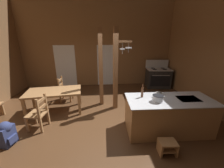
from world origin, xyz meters
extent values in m
cube|color=#4C301C|center=(0.00, 0.00, -0.05)|extent=(8.10, 7.93, 0.10)
cube|color=brown|center=(0.00, 3.64, 2.17)|extent=(8.10, 0.14, 4.34)
cube|color=white|center=(-1.64, 3.56, 1.02)|extent=(1.00, 0.01, 2.05)
cube|color=white|center=(0.37, 3.56, 1.02)|extent=(0.84, 0.01, 2.05)
cube|color=#9E7044|center=(1.77, -0.43, 0.44)|extent=(2.13, 0.98, 0.89)
cube|color=#B7BABF|center=(1.77, -0.43, 0.90)|extent=(2.20, 1.04, 0.02)
cube|color=black|center=(2.24, -0.45, 0.91)|extent=(0.54, 0.42, 0.00)
cube|color=black|center=(1.78, 0.00, 0.05)|extent=(2.00, 0.12, 0.10)
cube|color=#282828|center=(2.95, 2.94, 0.45)|extent=(1.17, 0.86, 0.90)
cube|color=black|center=(2.91, 2.56, 0.42)|extent=(0.93, 0.10, 0.52)
cylinder|color=#B7BABF|center=(2.91, 2.53, 0.70)|extent=(0.82, 0.11, 0.02)
cube|color=#B7BABF|center=(2.95, 2.94, 0.92)|extent=(1.21, 0.91, 0.03)
cube|color=#B7BABF|center=(2.99, 3.30, 1.12)|extent=(1.14, 0.15, 0.40)
cylinder|color=black|center=(3.18, 2.76, 0.94)|extent=(0.22, 0.22, 0.01)
cylinder|color=black|center=(2.69, 2.81, 0.94)|extent=(0.22, 0.22, 0.01)
cylinder|color=black|center=(3.21, 3.07, 0.94)|extent=(0.22, 0.22, 0.01)
cylinder|color=black|center=(2.72, 3.11, 0.94)|extent=(0.22, 0.22, 0.01)
cylinder|color=black|center=(3.24, 2.51, 0.82)|extent=(0.05, 0.03, 0.04)
cylinder|color=black|center=(3.02, 2.53, 0.82)|extent=(0.05, 0.03, 0.04)
cylinder|color=black|center=(2.80, 2.55, 0.82)|extent=(0.05, 0.03, 0.04)
cylinder|color=black|center=(2.58, 2.57, 0.82)|extent=(0.05, 0.03, 0.04)
cube|color=brown|center=(0.56, 0.97, 1.35)|extent=(0.15, 0.15, 2.69)
cube|color=brown|center=(0.78, 1.00, 2.26)|extent=(0.60, 0.14, 0.06)
cylinder|color=#B7BABF|center=(0.77, 1.00, 2.15)|extent=(0.01, 0.01, 0.21)
cylinder|color=#B7BABF|center=(0.77, 1.00, 2.03)|extent=(0.18, 0.18, 0.04)
cylinder|color=#B7BABF|center=(0.77, 1.00, 1.95)|extent=(0.02, 0.02, 0.14)
cylinder|color=#B7BABF|center=(0.97, 1.02, 2.17)|extent=(0.01, 0.01, 0.17)
cylinder|color=#B7BABF|center=(0.97, 1.02, 2.07)|extent=(0.23, 0.23, 0.04)
cylinder|color=#B7BABF|center=(0.97, 1.02, 1.99)|extent=(0.02, 0.02, 0.14)
cube|color=brown|center=(0.08, 1.30, 1.35)|extent=(0.14, 0.14, 2.69)
cube|color=#9E7044|center=(1.41, -1.19, 0.28)|extent=(0.38, 0.30, 0.04)
cube|color=#9E7044|center=(1.25, -1.18, 0.13)|extent=(0.06, 0.28, 0.26)
cube|color=#9E7044|center=(1.57, -1.20, 0.13)|extent=(0.06, 0.28, 0.26)
cube|color=#9E7044|center=(1.41, -1.19, 0.14)|extent=(0.34, 0.30, 0.03)
cube|color=#9E7044|center=(-1.47, 0.90, 0.71)|extent=(1.79, 1.08, 0.06)
cube|color=#9E7044|center=(-2.30, 1.20, 0.34)|extent=(0.09, 0.09, 0.68)
cube|color=#9E7044|center=(-0.73, 1.38, 0.34)|extent=(0.09, 0.09, 0.68)
cube|color=#9E7044|center=(-2.21, 0.43, 0.34)|extent=(0.09, 0.09, 0.68)
cube|color=#9E7044|center=(-0.64, 0.60, 0.34)|extent=(0.09, 0.09, 0.68)
cube|color=#9E7044|center=(-1.68, 0.00, 0.43)|extent=(0.50, 0.50, 0.04)
cube|color=#9E7044|center=(-1.89, -0.16, 0.21)|extent=(0.06, 0.06, 0.41)
cube|color=#9E7044|center=(-1.84, 0.21, 0.21)|extent=(0.06, 0.06, 0.41)
cube|color=#9E7044|center=(-1.52, -0.22, 0.47)|extent=(0.06, 0.06, 0.95)
cube|color=#9E7044|center=(-1.46, 0.16, 0.47)|extent=(0.06, 0.06, 0.95)
cube|color=#9E7044|center=(-1.49, -0.03, 0.84)|extent=(0.09, 0.38, 0.07)
cube|color=#9E7044|center=(-1.49, -0.03, 0.65)|extent=(0.09, 0.38, 0.07)
cube|color=#9E7044|center=(-1.29, 1.75, 0.43)|extent=(0.46, 0.46, 0.04)
cube|color=#9E7044|center=(-1.09, 1.93, 0.21)|extent=(0.05, 0.05, 0.41)
cube|color=#9E7044|center=(-1.11, 1.55, 0.21)|extent=(0.05, 0.05, 0.41)
cube|color=#9E7044|center=(-1.47, 1.95, 0.47)|extent=(0.05, 0.05, 0.95)
cube|color=#9E7044|center=(-1.49, 1.57, 0.47)|extent=(0.05, 0.05, 0.95)
cube|color=#9E7044|center=(-1.48, 1.76, 0.84)|extent=(0.06, 0.38, 0.07)
cube|color=#9E7044|center=(-1.48, 1.76, 0.65)|extent=(0.06, 0.38, 0.07)
cube|color=navy|center=(-2.12, -0.59, 0.24)|extent=(0.30, 0.37, 0.48)
cube|color=navy|center=(-2.00, -0.62, 0.17)|extent=(0.12, 0.23, 0.17)
cylinder|color=black|center=(-2.22, -0.46, 0.24)|extent=(0.05, 0.05, 0.38)
sphere|color=navy|center=(-2.12, -0.59, 0.46)|extent=(0.33, 0.33, 0.27)
cylinder|color=#B7BABF|center=(1.40, -0.52, 0.98)|extent=(0.25, 0.25, 0.15)
cylinder|color=black|center=(1.40, -0.52, 1.06)|extent=(0.26, 0.26, 0.01)
cylinder|color=#B7BABF|center=(1.26, -0.52, 1.02)|extent=(0.05, 0.02, 0.02)
cylinder|color=#B7BABF|center=(1.53, -0.52, 1.02)|extent=(0.05, 0.02, 0.02)
cylinder|color=silver|center=(1.59, -0.15, 0.94)|extent=(0.18, 0.18, 0.06)
cylinder|color=black|center=(1.59, -0.15, 0.97)|extent=(0.15, 0.15, 0.00)
cylinder|color=#56331E|center=(1.10, -0.23, 1.04)|extent=(0.06, 0.06, 0.25)
cylinder|color=#56331E|center=(1.10, -0.23, 1.21)|extent=(0.02, 0.02, 0.09)
camera|label=1|loc=(0.02, -3.37, 2.34)|focal=21.77mm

